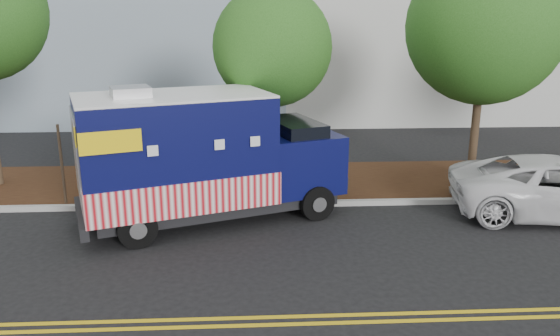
{
  "coord_description": "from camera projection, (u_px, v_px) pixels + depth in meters",
  "views": [
    {
      "loc": [
        0.4,
        -13.17,
        5.29
      ],
      "look_at": [
        1.12,
        0.6,
        1.36
      ],
      "focal_mm": 35.0,
      "sensor_mm": 36.0,
      "label": 1
    }
  ],
  "objects": [
    {
      "name": "food_truck",
      "position": [
        199.0,
        160.0,
        14.04
      ],
      "size": [
        7.26,
        4.6,
        3.61
      ],
      "rotation": [
        0.0,
        0.0,
        0.34
      ],
      "color": "black",
      "rests_on": "ground"
    },
    {
      "name": "centerline_far",
      "position": [
        232.0,
        326.0,
        9.56
      ],
      "size": [
        120.0,
        0.1,
        0.01
      ],
      "primitive_type": "cube",
      "color": "gold",
      "rests_on": "ground"
    },
    {
      "name": "tree_c",
      "position": [
        485.0,
        26.0,
        16.41
      ],
      "size": [
        4.73,
        4.73,
        7.27
      ],
      "color": "#38281C",
      "rests_on": "ground"
    },
    {
      "name": "sign_post",
      "position": [
        62.0,
        167.0,
        15.02
      ],
      "size": [
        0.06,
        0.06,
        2.4
      ],
      "primitive_type": "cube",
      "color": "#473828",
      "rests_on": "ground"
    },
    {
      "name": "curb",
      "position": [
        239.0,
        205.0,
        15.4
      ],
      "size": [
        120.0,
        0.18,
        0.15
      ],
      "primitive_type": "cube",
      "color": "#9E9E99",
      "rests_on": "ground"
    },
    {
      "name": "centerline_near",
      "position": [
        232.0,
        318.0,
        9.8
      ],
      "size": [
        120.0,
        0.1,
        0.01
      ],
      "primitive_type": "cube",
      "color": "gold",
      "rests_on": "ground"
    },
    {
      "name": "ground",
      "position": [
        238.0,
        226.0,
        14.07
      ],
      "size": [
        120.0,
        120.0,
        0.0
      ],
      "primitive_type": "plane",
      "color": "black",
      "rests_on": "ground"
    },
    {
      "name": "mulch_strip",
      "position": [
        240.0,
        183.0,
        17.42
      ],
      "size": [
        120.0,
        4.0,
        0.15
      ],
      "primitive_type": "cube",
      "color": "black",
      "rests_on": "ground"
    },
    {
      "name": "tree_b",
      "position": [
        272.0,
        47.0,
        16.0
      ],
      "size": [
        3.52,
        3.52,
        6.1
      ],
      "color": "#38281C",
      "rests_on": "ground"
    }
  ]
}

